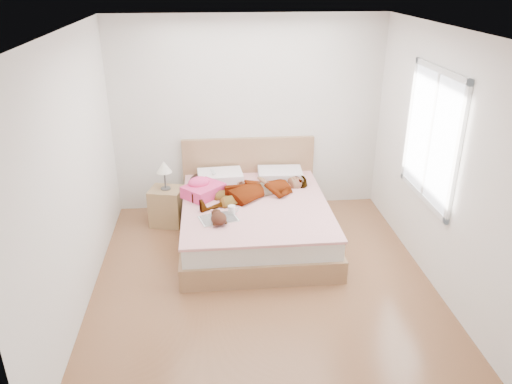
# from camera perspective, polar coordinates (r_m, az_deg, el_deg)

# --- Properties ---
(ground) EXTENTS (4.00, 4.00, 0.00)m
(ground) POSITION_cam_1_polar(r_m,az_deg,el_deg) (5.44, 0.86, -10.43)
(ground) COLOR #503019
(ground) RESTS_ON ground
(woman) EXTENTS (1.67, 1.13, 0.22)m
(woman) POSITION_cam_1_polar(r_m,az_deg,el_deg) (6.17, -0.20, 0.56)
(woman) COLOR white
(woman) RESTS_ON bed
(hair) EXTENTS (0.56, 0.65, 0.09)m
(hair) POSITION_cam_1_polar(r_m,az_deg,el_deg) (6.59, -5.50, 1.43)
(hair) COLOR black
(hair) RESTS_ON bed
(phone) EXTENTS (0.07, 0.10, 0.05)m
(phone) POSITION_cam_1_polar(r_m,az_deg,el_deg) (6.50, -4.92, 2.32)
(phone) COLOR silver
(phone) RESTS_ON bed
(room_shell) EXTENTS (4.00, 4.00, 4.00)m
(room_shell) POSITION_cam_1_polar(r_m,az_deg,el_deg) (5.50, 19.41, 5.99)
(room_shell) COLOR white
(room_shell) RESTS_ON ground
(bed) EXTENTS (1.80, 2.08, 1.00)m
(bed) POSITION_cam_1_polar(r_m,az_deg,el_deg) (6.19, -0.16, -2.89)
(bed) COLOR brown
(bed) RESTS_ON ground
(towel) EXTENTS (0.58, 0.58, 0.24)m
(towel) POSITION_cam_1_polar(r_m,az_deg,el_deg) (6.19, -6.15, 0.38)
(towel) COLOR #FF4591
(towel) RESTS_ON bed
(magazine) EXTENTS (0.48, 0.38, 0.02)m
(magazine) POSITION_cam_1_polar(r_m,az_deg,el_deg) (5.64, -4.31, -3.04)
(magazine) COLOR white
(magazine) RESTS_ON bed
(coffee_mug) EXTENTS (0.13, 0.09, 0.10)m
(coffee_mug) POSITION_cam_1_polar(r_m,az_deg,el_deg) (5.73, -2.76, -2.03)
(coffee_mug) COLOR white
(coffee_mug) RESTS_ON bed
(plush_toy) EXTENTS (0.21, 0.28, 0.15)m
(plush_toy) POSITION_cam_1_polar(r_m,az_deg,el_deg) (5.50, -4.32, -2.94)
(plush_toy) COLOR black
(plush_toy) RESTS_ON bed
(nightstand) EXTENTS (0.48, 0.45, 0.87)m
(nightstand) POSITION_cam_1_polar(r_m,az_deg,el_deg) (6.61, -10.15, -1.30)
(nightstand) COLOR olive
(nightstand) RESTS_ON ground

